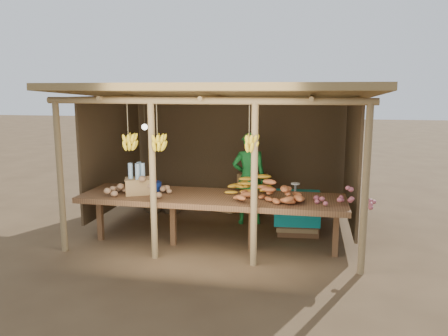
# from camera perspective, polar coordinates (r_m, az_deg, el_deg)

# --- Properties ---
(ground) EXTENTS (60.00, 60.00, 0.00)m
(ground) POSITION_cam_1_polar(r_m,az_deg,el_deg) (7.57, 0.00, -7.85)
(ground) COLOR brown
(ground) RESTS_ON ground
(stall_structure) EXTENTS (4.70, 3.50, 2.43)m
(stall_structure) POSITION_cam_1_polar(r_m,az_deg,el_deg) (7.23, -0.17, 6.86)
(stall_structure) COLOR olive
(stall_structure) RESTS_ON ground
(counter) EXTENTS (3.90, 1.05, 0.80)m
(counter) POSITION_cam_1_polar(r_m,az_deg,el_deg) (6.47, -1.63, -4.17)
(counter) COLOR brown
(counter) RESTS_ON ground
(potato_heap) EXTENTS (0.94, 0.63, 0.36)m
(potato_heap) POSITION_cam_1_polar(r_m,az_deg,el_deg) (6.62, -11.18, -1.87)
(potato_heap) COLOR #96704D
(potato_heap) RESTS_ON counter
(sweet_potato_heap) EXTENTS (1.11, 0.87, 0.36)m
(sweet_potato_heap) POSITION_cam_1_polar(r_m,az_deg,el_deg) (6.17, 6.19, -2.64)
(sweet_potato_heap) COLOR #AD592C
(sweet_potato_heap) RESTS_ON counter
(onion_heap) EXTENTS (0.88, 0.68, 0.36)m
(onion_heap) POSITION_cam_1_polar(r_m,az_deg,el_deg) (6.12, 15.65, -3.07)
(onion_heap) COLOR #B0555E
(onion_heap) RESTS_ON counter
(banana_pile) EXTENTS (0.72, 0.46, 0.35)m
(banana_pile) POSITION_cam_1_polar(r_m,az_deg,el_deg) (6.64, 4.01, -1.72)
(banana_pile) COLOR gold
(banana_pile) RESTS_ON counter
(tomato_basin) EXTENTS (0.36, 0.36, 0.19)m
(tomato_basin) POSITION_cam_1_polar(r_m,az_deg,el_deg) (6.88, -9.69, -2.24)
(tomato_basin) COLOR navy
(tomato_basin) RESTS_ON counter
(bottle_box) EXTENTS (0.47, 0.43, 0.48)m
(bottle_box) POSITION_cam_1_polar(r_m,az_deg,el_deg) (6.66, -11.15, -1.79)
(bottle_box) COLOR #A17A48
(bottle_box) RESTS_ON counter
(vendor) EXTENTS (0.67, 0.53, 1.62)m
(vendor) POSITION_cam_1_polar(r_m,az_deg,el_deg) (7.65, 3.30, -1.37)
(vendor) COLOR #1A762C
(vendor) RESTS_ON ground
(tarp_crate) EXTENTS (0.78, 0.68, 0.87)m
(tarp_crate) POSITION_cam_1_polar(r_m,az_deg,el_deg) (7.33, 9.61, -5.66)
(tarp_crate) COLOR brown
(tarp_crate) RESTS_ON ground
(carton_stack) EXTENTS (1.09, 0.53, 0.75)m
(carton_stack) POSITION_cam_1_polar(r_m,az_deg,el_deg) (8.45, 2.57, -3.62)
(carton_stack) COLOR #A17A48
(carton_stack) RESTS_ON ground
(burlap_sacks) EXTENTS (0.81, 0.43, 0.58)m
(burlap_sacks) POSITION_cam_1_polar(r_m,az_deg,el_deg) (8.55, -8.00, -4.08)
(burlap_sacks) COLOR #4A3822
(burlap_sacks) RESTS_ON ground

